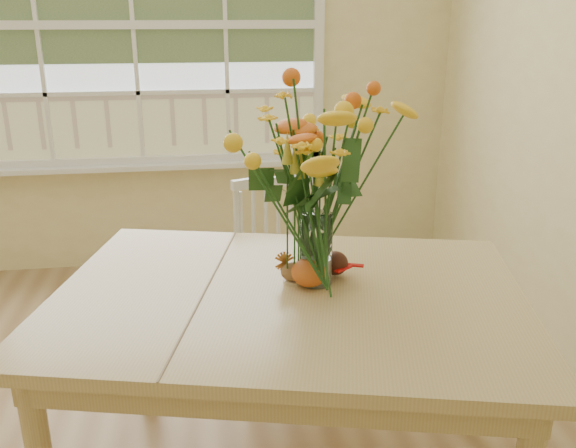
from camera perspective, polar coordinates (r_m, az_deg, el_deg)
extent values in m
cube|color=beige|center=(3.97, -14.03, 14.76)|extent=(4.00, 0.02, 2.70)
cube|color=silver|center=(3.95, -14.29, 17.63)|extent=(2.20, 0.00, 1.60)
cube|color=white|center=(4.00, -13.36, 5.24)|extent=(2.42, 0.12, 0.03)
cube|color=tan|center=(1.93, 0.09, -6.92)|extent=(1.68, 1.37, 0.04)
cube|color=tan|center=(1.97, 0.08, -8.75)|extent=(1.53, 1.23, 0.10)
cylinder|color=tan|center=(2.63, -13.35, -9.70)|extent=(0.07, 0.07, 0.75)
cylinder|color=tan|center=(2.54, 15.97, -10.95)|extent=(0.07, 0.07, 0.75)
cube|color=white|center=(2.73, -0.14, -6.58)|extent=(0.45, 0.44, 0.05)
cube|color=white|center=(2.79, -0.89, -0.74)|extent=(0.42, 0.08, 0.48)
cylinder|color=white|center=(2.68, -2.85, -12.64)|extent=(0.03, 0.03, 0.41)
cylinder|color=white|center=(2.94, -3.94, -9.57)|extent=(0.03, 0.03, 0.41)
cylinder|color=white|center=(2.75, 3.97, -11.81)|extent=(0.03, 0.03, 0.41)
cylinder|color=white|center=(3.00, 2.26, -8.90)|extent=(0.03, 0.03, 0.41)
cylinder|color=white|center=(1.95, 2.65, -2.36)|extent=(0.10, 0.10, 0.24)
ellipsoid|color=#C24716|center=(1.94, 2.00, -4.68)|extent=(0.12, 0.12, 0.09)
cylinder|color=#CCB78C|center=(1.99, 0.44, -5.39)|extent=(0.06, 0.06, 0.01)
ellipsoid|color=brown|center=(1.97, 0.44, -4.47)|extent=(0.08, 0.06, 0.06)
ellipsoid|color=#38160F|center=(2.03, 4.41, -3.78)|extent=(0.09, 0.09, 0.08)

